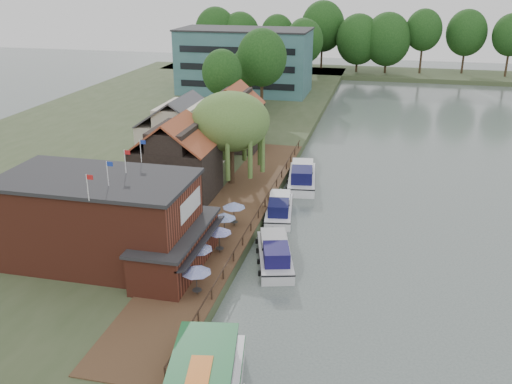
% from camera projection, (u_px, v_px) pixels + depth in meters
% --- Properties ---
extents(ground, '(260.00, 260.00, 0.00)m').
position_uv_depth(ground, '(295.00, 287.00, 45.19)').
color(ground, '#495553').
rests_on(ground, ground).
extents(land_bank, '(50.00, 140.00, 1.00)m').
position_uv_depth(land_bank, '(132.00, 139.00, 83.21)').
color(land_bank, '#384728').
rests_on(land_bank, ground).
extents(quay_deck, '(6.00, 50.00, 0.10)m').
position_uv_depth(quay_deck, '(231.00, 216.00, 55.61)').
color(quay_deck, '#47301E').
rests_on(quay_deck, land_bank).
extents(quay_rail, '(0.20, 49.00, 1.00)m').
position_uv_depth(quay_rail, '(259.00, 212.00, 55.32)').
color(quay_rail, black).
rests_on(quay_rail, land_bank).
extents(pub, '(20.00, 11.00, 7.30)m').
position_uv_depth(pub, '(122.00, 221.00, 45.61)').
color(pub, maroon).
rests_on(pub, land_bank).
extents(hotel_block, '(25.40, 12.40, 12.30)m').
position_uv_depth(hotel_block, '(244.00, 61.00, 110.87)').
color(hotel_block, '#38666B').
rests_on(hotel_block, land_bank).
extents(cottage_a, '(8.60, 7.60, 8.50)m').
position_uv_depth(cottage_a, '(176.00, 158.00, 59.22)').
color(cottage_a, black).
rests_on(cottage_a, land_bank).
extents(cottage_b, '(9.60, 8.60, 8.50)m').
position_uv_depth(cottage_b, '(182.00, 132.00, 68.94)').
color(cottage_b, beige).
rests_on(cottage_b, land_bank).
extents(cottage_c, '(7.60, 7.60, 8.50)m').
position_uv_depth(cottage_c, '(234.00, 116.00, 76.25)').
color(cottage_c, black).
rests_on(cottage_c, land_bank).
extents(willow, '(8.60, 8.60, 10.43)m').
position_uv_depth(willow, '(231.00, 139.00, 62.45)').
color(willow, '#476B2D').
rests_on(willow, land_bank).
extents(umbrella_0, '(2.26, 2.26, 2.38)m').
position_uv_depth(umbrella_0, '(197.00, 280.00, 41.60)').
color(umbrella_0, navy).
rests_on(umbrella_0, quay_deck).
extents(umbrella_1, '(2.43, 2.43, 2.38)m').
position_uv_depth(umbrella_1, '(198.00, 257.00, 45.01)').
color(umbrella_1, navy).
rests_on(umbrella_1, quay_deck).
extents(umbrella_2, '(2.08, 2.08, 2.38)m').
position_uv_depth(umbrella_2, '(220.00, 240.00, 47.90)').
color(umbrella_2, navy).
rests_on(umbrella_2, quay_deck).
extents(umbrella_3, '(2.08, 2.08, 2.38)m').
position_uv_depth(umbrella_3, '(225.00, 225.00, 50.68)').
color(umbrella_3, '#1B3C95').
rests_on(umbrella_3, quay_deck).
extents(umbrella_4, '(2.16, 2.16, 2.38)m').
position_uv_depth(umbrella_4, '(234.00, 214.00, 53.02)').
color(umbrella_4, '#1C3A9B').
rests_on(umbrella_4, quay_deck).
extents(cruiser_0, '(5.47, 9.95, 2.28)m').
position_uv_depth(cruiser_0, '(275.00, 250.00, 48.57)').
color(cruiser_0, silver).
rests_on(cruiser_0, ground).
extents(cruiser_1, '(4.22, 9.43, 2.17)m').
position_uv_depth(cruiser_1, '(279.00, 206.00, 57.93)').
color(cruiser_1, white).
rests_on(cruiser_1, ground).
extents(cruiser_2, '(4.73, 10.86, 2.57)m').
position_uv_depth(cruiser_2, '(302.00, 174.00, 66.49)').
color(cruiser_2, white).
rests_on(cruiser_2, ground).
extents(bank_tree_0, '(6.03, 6.03, 11.73)m').
position_uv_depth(bank_tree_0, '(222.00, 88.00, 86.21)').
color(bank_tree_0, '#143811').
rests_on(bank_tree_0, land_bank).
extents(bank_tree_1, '(7.95, 7.95, 14.17)m').
position_uv_depth(bank_tree_1, '(262.00, 73.00, 91.48)').
color(bank_tree_1, '#143811').
rests_on(bank_tree_1, land_bank).
extents(bank_tree_2, '(6.15, 6.15, 10.99)m').
position_uv_depth(bank_tree_2, '(251.00, 77.00, 97.81)').
color(bank_tree_2, '#143811').
rests_on(bank_tree_2, land_bank).
extents(bank_tree_3, '(7.80, 7.80, 11.61)m').
position_uv_depth(bank_tree_3, '(283.00, 59.00, 115.51)').
color(bank_tree_3, '#143811').
rests_on(bank_tree_3, land_bank).
extents(bank_tree_4, '(8.16, 8.16, 13.27)m').
position_uv_depth(bank_tree_4, '(304.00, 50.00, 121.94)').
color(bank_tree_4, '#143811').
rests_on(bank_tree_4, land_bank).
extents(bank_tree_5, '(7.02, 7.02, 12.74)m').
position_uv_depth(bank_tree_5, '(303.00, 47.00, 130.29)').
color(bank_tree_5, '#143811').
rests_on(bank_tree_5, land_bank).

